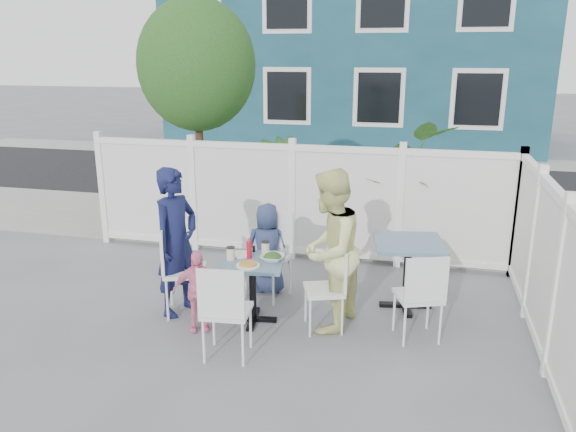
% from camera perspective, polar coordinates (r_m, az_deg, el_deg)
% --- Properties ---
extents(ground, '(80.00, 80.00, 0.00)m').
position_cam_1_polar(ground, '(5.85, -6.11, -12.07)').
color(ground, slate).
extents(near_sidewalk, '(24.00, 2.60, 0.01)m').
position_cam_1_polar(near_sidewalk, '(9.24, 1.83, -1.19)').
color(near_sidewalk, gray).
rests_on(near_sidewalk, ground).
extents(street, '(24.00, 5.00, 0.01)m').
position_cam_1_polar(street, '(12.77, 5.29, 3.62)').
color(street, black).
rests_on(street, ground).
extents(far_sidewalk, '(24.00, 1.60, 0.01)m').
position_cam_1_polar(far_sidewalk, '(15.78, 6.99, 5.98)').
color(far_sidewalk, gray).
rests_on(far_sidewalk, ground).
extents(building, '(11.00, 6.00, 6.00)m').
position_cam_1_polar(building, '(18.97, 7.06, 16.77)').
color(building, '#17414E').
rests_on(building, ground).
extents(fence_back, '(5.86, 0.08, 1.60)m').
position_cam_1_polar(fence_back, '(7.69, 0.44, 1.28)').
color(fence_back, white).
rests_on(fence_back, ground).
extents(fence_right, '(0.08, 3.66, 1.60)m').
position_cam_1_polar(fence_right, '(5.90, 24.59, -4.93)').
color(fence_right, white).
rests_on(fence_right, ground).
extents(tree, '(1.80, 1.62, 3.59)m').
position_cam_1_polar(tree, '(8.82, -9.30, 14.86)').
color(tree, '#382316').
rests_on(tree, ground).
extents(utility_cabinet, '(0.68, 0.52, 1.17)m').
position_cam_1_polar(utility_cabinet, '(10.32, -14.78, 3.45)').
color(utility_cabinet, gold).
rests_on(utility_cabinet, ground).
extents(potted_shrub_a, '(1.13, 1.13, 1.56)m').
position_cam_1_polar(potted_shrub_a, '(8.43, -0.70, 2.59)').
color(potted_shrub_a, '#1E4214').
rests_on(potted_shrub_a, ground).
extents(potted_shrub_b, '(1.96, 2.07, 1.80)m').
position_cam_1_polar(potted_shrub_b, '(8.06, 11.70, 2.47)').
color(potted_shrub_b, '#1E4214').
rests_on(potted_shrub_b, ground).
extents(main_table, '(0.74, 0.74, 0.69)m').
position_cam_1_polar(main_table, '(5.93, -3.64, -5.93)').
color(main_table, '#3F627D').
rests_on(main_table, ground).
extents(spare_table, '(0.86, 0.86, 0.78)m').
position_cam_1_polar(spare_table, '(6.35, 12.11, -4.05)').
color(spare_table, '#3F627D').
rests_on(spare_table, ground).
extents(chair_left, '(0.56, 0.58, 1.01)m').
position_cam_1_polar(chair_left, '(6.20, -11.25, -4.67)').
color(chair_left, white).
rests_on(chair_left, ground).
extents(chair_right, '(0.50, 0.51, 0.89)m').
position_cam_1_polar(chair_right, '(5.78, 4.44, -6.71)').
color(chair_right, white).
rests_on(chair_right, ground).
extents(chair_back, '(0.56, 0.55, 0.99)m').
position_cam_1_polar(chair_back, '(6.57, -1.67, -3.26)').
color(chair_back, white).
rests_on(chair_back, ground).
extents(chair_near, '(0.47, 0.45, 0.94)m').
position_cam_1_polar(chair_near, '(5.21, -6.48, -9.06)').
color(chair_near, white).
rests_on(chair_near, ground).
extents(chair_spare, '(0.53, 0.53, 0.92)m').
position_cam_1_polar(chair_spare, '(5.65, 13.40, -7.45)').
color(chair_spare, white).
rests_on(chair_spare, ground).
extents(man, '(0.55, 0.68, 1.63)m').
position_cam_1_polar(man, '(6.16, -11.27, -2.59)').
color(man, '#131842').
rests_on(man, ground).
extents(woman, '(0.79, 0.93, 1.68)m').
position_cam_1_polar(woman, '(5.70, 4.20, -3.55)').
color(woman, '#DCE345').
rests_on(woman, ground).
extents(boy, '(0.57, 0.42, 1.09)m').
position_cam_1_polar(boy, '(6.65, -2.10, -3.31)').
color(boy, navy).
rests_on(boy, ground).
extents(toddler, '(0.55, 0.37, 0.86)m').
position_cam_1_polar(toddler, '(5.85, -9.19, -7.52)').
color(toddler, pink).
rests_on(toddler, ground).
extents(plate_main, '(0.24, 0.24, 0.02)m').
position_cam_1_polar(plate_main, '(5.72, -4.08, -5.03)').
color(plate_main, white).
rests_on(plate_main, main_table).
extents(plate_side, '(0.23, 0.23, 0.02)m').
position_cam_1_polar(plate_side, '(6.03, -4.76, -3.90)').
color(plate_side, white).
rests_on(plate_side, main_table).
extents(salad_bowl, '(0.24, 0.24, 0.06)m').
position_cam_1_polar(salad_bowl, '(5.85, -1.59, -4.28)').
color(salad_bowl, white).
rests_on(salad_bowl, main_table).
extents(coffee_cup_a, '(0.09, 0.09, 0.13)m').
position_cam_1_polar(coffee_cup_a, '(5.88, -5.84, -3.86)').
color(coffee_cup_a, beige).
rests_on(coffee_cup_a, main_table).
extents(coffee_cup_b, '(0.08, 0.08, 0.13)m').
position_cam_1_polar(coffee_cup_b, '(6.04, -2.31, -3.28)').
color(coffee_cup_b, beige).
rests_on(coffee_cup_b, main_table).
extents(ketchup_bottle, '(0.06, 0.06, 0.18)m').
position_cam_1_polar(ketchup_bottle, '(5.91, -3.96, -3.46)').
color(ketchup_bottle, red).
rests_on(ketchup_bottle, main_table).
extents(salt_shaker, '(0.03, 0.03, 0.07)m').
position_cam_1_polar(salt_shaker, '(6.08, -3.91, -3.46)').
color(salt_shaker, white).
rests_on(salt_shaker, main_table).
extents(pepper_shaker, '(0.03, 0.03, 0.07)m').
position_cam_1_polar(pepper_shaker, '(6.11, -3.49, -3.35)').
color(pepper_shaker, black).
rests_on(pepper_shaker, main_table).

